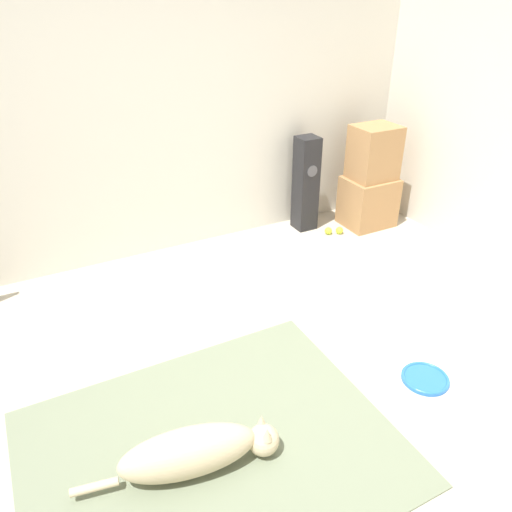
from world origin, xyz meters
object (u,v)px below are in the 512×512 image
at_px(cardboard_box_upper, 374,153).
at_px(tennis_ball_near_speaker, 339,230).
at_px(dog, 196,451).
at_px(frisbee, 425,378).
at_px(tennis_ball_by_boxes, 328,231).
at_px(floor_speaker, 306,184).
at_px(cardboard_box_lower, 368,202).

xyz_separation_m(cardboard_box_upper, tennis_ball_near_speaker, (-0.35, -0.06, -0.66)).
height_order(dog, frisbee, dog).
relative_size(dog, tennis_ball_by_boxes, 14.59).
height_order(frisbee, floor_speaker, floor_speaker).
bearing_deg(tennis_ball_by_boxes, dog, -138.21).
height_order(frisbee, tennis_ball_by_boxes, tennis_ball_by_boxes).
bearing_deg(frisbee, tennis_ball_near_speaker, 69.13).
distance_m(frisbee, cardboard_box_upper, 2.22).
height_order(dog, floor_speaker, floor_speaker).
bearing_deg(cardboard_box_upper, dog, -143.53).
height_order(cardboard_box_upper, tennis_ball_near_speaker, cardboard_box_upper).
bearing_deg(floor_speaker, frisbee, -102.80).
height_order(dog, cardboard_box_upper, cardboard_box_upper).
relative_size(frisbee, cardboard_box_upper, 0.57).
bearing_deg(dog, tennis_ball_by_boxes, 41.79).
bearing_deg(cardboard_box_upper, floor_speaker, 159.97).
bearing_deg(dog, tennis_ball_near_speaker, 39.83).
xyz_separation_m(frisbee, cardboard_box_lower, (1.03, 1.84, 0.21)).
bearing_deg(tennis_ball_near_speaker, tennis_ball_by_boxes, 157.73).
relative_size(cardboard_box_lower, cardboard_box_upper, 0.95).
xyz_separation_m(frisbee, floor_speaker, (0.47, 2.05, 0.41)).
distance_m(tennis_ball_by_boxes, tennis_ball_near_speaker, 0.10).
relative_size(cardboard_box_upper, floor_speaker, 0.56).
height_order(frisbee, tennis_ball_near_speaker, tennis_ball_near_speaker).
distance_m(frisbee, cardboard_box_lower, 2.12).
height_order(cardboard_box_lower, floor_speaker, floor_speaker).
xyz_separation_m(frisbee, tennis_ball_by_boxes, (0.58, 1.82, 0.02)).
distance_m(cardboard_box_lower, tennis_ball_by_boxes, 0.48).
height_order(frisbee, cardboard_box_upper, cardboard_box_upper).
bearing_deg(frisbee, cardboard_box_lower, 60.86).
bearing_deg(tennis_ball_by_boxes, cardboard_box_lower, 2.51).
distance_m(dog, cardboard_box_lower, 3.02).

